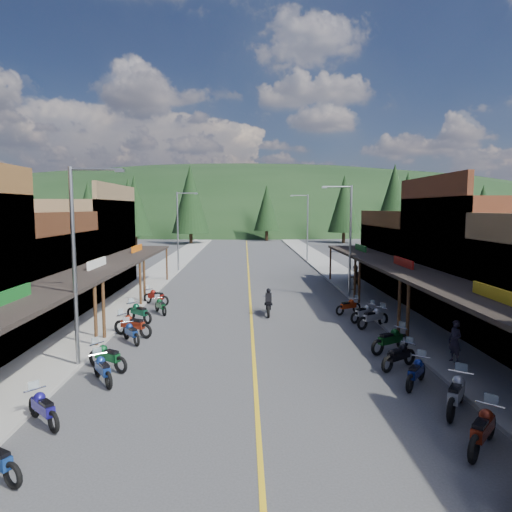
{
  "coord_description": "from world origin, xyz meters",
  "views": [
    {
      "loc": [
        -0.39,
        -23.97,
        6.41
      ],
      "look_at": [
        0.43,
        8.42,
        3.0
      ],
      "focal_mm": 32.0,
      "sensor_mm": 36.0,
      "label": 1
    }
  ],
  "objects": [
    {
      "name": "shop_west_3",
      "position": [
        -13.78,
        11.3,
        3.52
      ],
      "size": [
        10.9,
        10.2,
        8.2
      ],
      "color": "brown",
      "rests_on": "ground"
    },
    {
      "name": "shop_east_3",
      "position": [
        13.75,
        11.3,
        2.53
      ],
      "size": [
        10.9,
        10.2,
        6.2
      ],
      "color": "#4C2D16",
      "rests_on": "ground"
    },
    {
      "name": "pine_2",
      "position": [
        -10.0,
        58.0,
        7.99
      ],
      "size": [
        6.72,
        6.72,
        14.0
      ],
      "color": "black",
      "rests_on": "ground"
    },
    {
      "name": "bike_east_4",
      "position": [
        5.78,
        -8.24,
        0.57
      ],
      "size": [
        1.74,
        2.01,
        1.15
      ],
      "primitive_type": null,
      "rotation": [
        0.0,
        0.0,
        -0.64
      ],
      "color": "navy",
      "rests_on": "ground"
    },
    {
      "name": "pedestrian_east_b",
      "position": [
        8.07,
        10.42,
        1.1
      ],
      "size": [
        1.05,
        0.82,
        1.91
      ],
      "primitive_type": "imported",
      "rotation": [
        0.0,
        0.0,
        3.49
      ],
      "color": "#4D3E30",
      "rests_on": "sidewalk_east"
    },
    {
      "name": "pine_0",
      "position": [
        -40.0,
        62.0,
        6.48
      ],
      "size": [
        5.04,
        5.04,
        11.0
      ],
      "color": "black",
      "rests_on": "ground"
    },
    {
      "name": "sidewalk_east",
      "position": [
        8.7,
        20.0,
        0.07
      ],
      "size": [
        3.4,
        94.0,
        0.15
      ],
      "primitive_type": "cube",
      "color": "gray",
      "rests_on": "ground"
    },
    {
      "name": "pine_4",
      "position": [
        18.0,
        60.0,
        7.24
      ],
      "size": [
        5.88,
        5.88,
        12.5
      ],
      "color": "black",
      "rests_on": "ground"
    },
    {
      "name": "rider_on_bike",
      "position": [
        1.03,
        2.94,
        0.67
      ],
      "size": [
        0.81,
        2.23,
        1.68
      ],
      "rotation": [
        0.0,
        0.0,
        -0.04
      ],
      "color": "black",
      "rests_on": "ground"
    },
    {
      "name": "pine_6",
      "position": [
        46.0,
        64.0,
        6.48
      ],
      "size": [
        5.04,
        5.04,
        11.0
      ],
      "color": "black",
      "rests_on": "ground"
    },
    {
      "name": "pedestrian_east_a",
      "position": [
        8.17,
        -6.12,
        1.02
      ],
      "size": [
        0.6,
        0.73,
        1.74
      ],
      "primitive_type": "imported",
      "rotation": [
        0.0,
        0.0,
        -1.25
      ],
      "color": "#211E2D",
      "rests_on": "sidewalk_east"
    },
    {
      "name": "streetlight_0",
      "position": [
        -6.95,
        -6.0,
        4.46
      ],
      "size": [
        2.16,
        0.18,
        8.0
      ],
      "color": "gray",
      "rests_on": "ground"
    },
    {
      "name": "bike_west_10",
      "position": [
        -6.29,
        6.05,
        0.6
      ],
      "size": [
        2.16,
        1.7,
        1.2
      ],
      "primitive_type": null,
      "rotation": [
        0.0,
        0.0,
        1.02
      ],
      "color": "maroon",
      "rests_on": "ground"
    },
    {
      "name": "sidewalk_west",
      "position": [
        -8.7,
        20.0,
        0.07
      ],
      "size": [
        3.4,
        94.0,
        0.15
      ],
      "primitive_type": "cube",
      "color": "gray",
      "rests_on": "ground"
    },
    {
      "name": "centerline",
      "position": [
        0.0,
        20.0,
        0.01
      ],
      "size": [
        0.15,
        90.0,
        0.01
      ],
      "primitive_type": "cube",
      "color": "gold",
      "rests_on": "ground"
    },
    {
      "name": "pine_8",
      "position": [
        -22.0,
        40.0,
        5.98
      ],
      "size": [
        4.48,
        4.48,
        10.0
      ],
      "color": "black",
      "rests_on": "ground"
    },
    {
      "name": "bike_west_3",
      "position": [
        -6.35,
        -10.9,
        0.57
      ],
      "size": [
        1.88,
        1.89,
        1.14
      ],
      "primitive_type": null,
      "rotation": [
        0.0,
        0.0,
        0.78
      ],
      "color": "navy",
      "rests_on": "ground"
    },
    {
      "name": "streetlight_3",
      "position": [
        6.95,
        30.0,
        4.46
      ],
      "size": [
        2.16,
        0.18,
        8.0
      ],
      "color": "gray",
      "rests_on": "ground"
    },
    {
      "name": "bike_west_9",
      "position": [
        -5.5,
        3.41,
        0.54
      ],
      "size": [
        1.46,
        1.96,
        1.08
      ],
      "primitive_type": null,
      "rotation": [
        0.0,
        0.0,
        0.5
      ],
      "color": "#0D411E",
      "rests_on": "ground"
    },
    {
      "name": "shop_east_2",
      "position": [
        13.78,
        1.7,
        3.52
      ],
      "size": [
        10.9,
        9.0,
        8.2
      ],
      "color": "#562B19",
      "rests_on": "ground"
    },
    {
      "name": "pine_1",
      "position": [
        -24.0,
        70.0,
        7.24
      ],
      "size": [
        5.88,
        5.88,
        12.5
      ],
      "color": "black",
      "rests_on": "ground"
    },
    {
      "name": "bike_east_9",
      "position": [
        5.91,
        3.02,
        0.54
      ],
      "size": [
        1.96,
        1.5,
        1.08
      ],
      "primitive_type": null,
      "rotation": [
        0.0,
        0.0,
        -1.05
      ],
      "color": "#B52E0C",
      "rests_on": "ground"
    },
    {
      "name": "bike_east_3",
      "position": [
        6.25,
        -10.36,
        0.67
      ],
      "size": [
        1.97,
        2.37,
        1.34
      ],
      "primitive_type": null,
      "rotation": [
        0.0,
        0.0,
        -0.6
      ],
      "color": "#9E9EA3",
      "rests_on": "ground"
    },
    {
      "name": "pine_3",
      "position": [
        4.0,
        66.0,
        6.48
      ],
      "size": [
        5.04,
        5.04,
        11.0
      ],
      "color": "black",
      "rests_on": "ground"
    },
    {
      "name": "bike_west_8",
      "position": [
        -6.36,
        1.42,
        0.62
      ],
      "size": [
        2.11,
        1.98,
        1.24
      ],
      "primitive_type": null,
      "rotation": [
        0.0,
        0.0,
        0.84
      ],
      "color": "#0C402A",
      "rests_on": "ground"
    },
    {
      "name": "bike_east_5",
      "position": [
        5.77,
        -6.45,
        0.59
      ],
      "size": [
        2.06,
        1.75,
        1.17
      ],
      "primitive_type": null,
      "rotation": [
        0.0,
        0.0,
        -0.95
      ],
      "color": "black",
      "rests_on": "ground"
    },
    {
      "name": "streetlight_2",
      "position": [
        6.95,
        8.0,
        4.46
      ],
      "size": [
        2.16,
        0.18,
        8.0
      ],
      "color": "gray",
      "rests_on": "ground"
    },
    {
      "name": "bike_east_7",
      "position": [
        6.5,
        -0.2,
        0.63
      ],
      "size": [
        2.27,
        1.75,
        1.26
      ],
      "primitive_type": null,
      "rotation": [
        0.0,
        0.0,
        -1.04
      ],
      "color": "#A9A9AE",
      "rests_on": "ground"
    },
    {
      "name": "bike_east_8",
      "position": [
        6.36,
        1.11,
        0.58
      ],
      "size": [
        2.06,
        1.67,
        1.16
      ],
      "primitive_type": null,
      "rotation": [
        0.0,
        0.0,
        -0.99
      ],
      "color": "#AAABB0",
      "rests_on": "ground"
    },
    {
      "name": "pine_5",
      "position": [
        34.0,
        72.0,
        7.99
      ],
      "size": [
        6.72,
        6.72,
        14.0
      ],
      "color": "black",
      "rests_on": "ground"
    },
    {
      "name": "bike_west_6",
      "position": [
        -5.8,
        -2.61,
        0.55
      ],
      "size": [
        1.6,
        1.94,
        1.09
      ],
      "primitive_type": null,
      "rotation": [
        0.0,
        0.0,
        0.6
      ],
      "color": "navy",
      "rests_on": "ground"
    },
    {
      "name": "bike_east_2",
      "position": [
        5.9,
        -12.64,
        0.64
      ],
      "size": [
        2.05,
        2.17,
        1.28
      ],
      "primitive_type": null,
      "rotation": [
        0.0,
        0.0,
        -0.73
      ],
      "color": "maroon",
      "rests_on": "ground"
    },
    {
      "name": "pine_11",
      "position": [
        20.0,
        38.0,
        7.19
      ],
      "size": [
        5.82,
        5.82,
        12.4
      ],
      "color": "black",
      "rests_on": "ground"
    },
    {
      "name": "ridge_hill",
      "position": [
        0.0,
        135.0,
        0.0
      ],
      "size": [
        310.0,
        140.0,
        60.0
      ],
      "primitive_type": "ellipsoid",
      "color": "black",
      "rests_on": "ground"
    },
    {
      "name": "bike_east_6",
      "position": [
        6.09,
        -4.41,
        0.64
      ],
      "size": [
        2.3,
        1.76,
        1.27
      ],
      "primitive_type": null,
      "rotation": [
        0.0,
        0.0,
        -1.05
      ],
      "color": "#0B3711",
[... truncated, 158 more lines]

